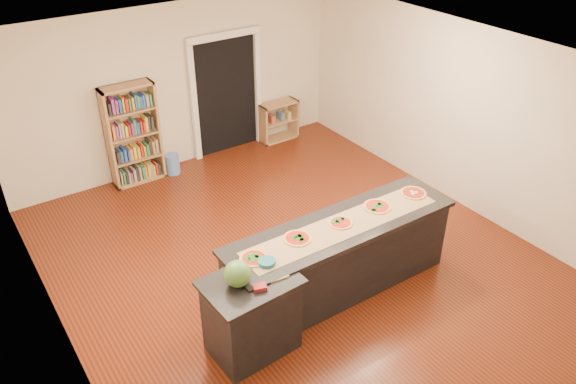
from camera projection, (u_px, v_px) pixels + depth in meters
room at (297, 172)px, 6.98m from camera, size 6.00×7.00×2.80m
doorway at (226, 88)px, 9.96m from camera, size 1.40×0.09×2.21m
kitchen_island at (340, 257)px, 6.96m from camera, size 3.03×0.82×1.00m
side_counter at (252, 315)px, 6.11m from camera, size 0.99×0.72×0.98m
bookshelf at (133, 135)px, 9.14m from camera, size 0.85×0.30×1.70m
low_shelf at (278, 121)px, 10.74m from camera, size 0.76×0.32×0.76m
waste_bin at (172, 164)px, 9.69m from camera, size 0.24×0.24×0.36m
kraft_paper at (343, 226)px, 6.68m from camera, size 2.64×0.51×0.00m
watermelon at (238, 274)px, 5.74m from camera, size 0.29×0.29×0.29m
cutting_board at (273, 275)px, 5.92m from camera, size 0.31×0.22×0.02m
package_red at (260, 287)px, 5.74m from camera, size 0.16×0.14×0.05m
package_teal at (267, 263)px, 6.06m from camera, size 0.19×0.19×0.07m
pizza_a at (254, 258)px, 6.13m from camera, size 0.33×0.33×0.02m
pizza_b at (297, 238)px, 6.44m from camera, size 0.32×0.32×0.02m
pizza_c at (341, 223)px, 6.71m from camera, size 0.30×0.30×0.02m
pizza_d at (377, 206)px, 7.01m from camera, size 0.34×0.34×0.02m
pizza_e at (413, 193)px, 7.29m from camera, size 0.33×0.33×0.02m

